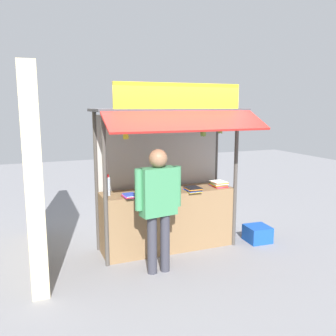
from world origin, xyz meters
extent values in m
plane|color=gray|center=(0.00, 0.00, 0.00)|extent=(20.00, 20.00, 0.00)
cube|color=olive|center=(0.00, 0.00, 0.47)|extent=(2.08, 0.56, 0.95)
cylinder|color=#4C4742|center=(-1.04, -0.28, 1.08)|extent=(0.06, 0.06, 2.16)
cylinder|color=#4C4742|center=(1.04, -0.28, 1.08)|extent=(0.06, 0.06, 2.16)
cylinder|color=#4C4742|center=(-1.04, 0.35, 1.08)|extent=(0.06, 0.06, 2.16)
cylinder|color=#4C4742|center=(1.04, 0.35, 1.08)|extent=(0.06, 0.06, 2.16)
cube|color=#B7B2A8|center=(0.00, 0.35, 1.05)|extent=(2.04, 0.04, 2.11)
cube|color=#3F3F44|center=(0.00, -0.07, 2.18)|extent=(2.28, 0.83, 0.04)
cube|color=red|center=(0.00, -0.73, 2.04)|extent=(2.24, 0.51, 0.26)
cube|color=yellow|center=(0.00, -0.43, 2.37)|extent=(1.87, 0.04, 0.35)
cylinder|color=#59544C|center=(0.00, -0.38, 2.08)|extent=(1.97, 0.02, 0.02)
cylinder|color=silver|center=(-0.94, 0.02, 1.08)|extent=(0.09, 0.09, 0.27)
cylinder|color=red|center=(-0.94, 0.02, 1.24)|extent=(0.06, 0.06, 0.04)
cylinder|color=silver|center=(-0.38, 0.00, 1.09)|extent=(0.09, 0.09, 0.28)
cylinder|color=white|center=(-0.38, 0.00, 1.25)|extent=(0.06, 0.06, 0.04)
cylinder|color=silver|center=(-0.25, 0.16, 1.04)|extent=(0.06, 0.06, 0.20)
cylinder|color=red|center=(-0.25, 0.16, 1.16)|extent=(0.04, 0.04, 0.03)
cube|color=red|center=(0.86, -0.09, 0.95)|extent=(0.22, 0.25, 0.01)
cube|color=blue|center=(0.86, -0.08, 0.96)|extent=(0.24, 0.26, 0.01)
cube|color=red|center=(0.85, -0.08, 0.97)|extent=(0.22, 0.25, 0.01)
cube|color=orange|center=(0.85, -0.08, 0.98)|extent=(0.23, 0.26, 0.01)
cube|color=green|center=(0.86, -0.08, 0.99)|extent=(0.23, 0.26, 0.01)
cube|color=white|center=(0.86, -0.09, 1.00)|extent=(0.24, 0.27, 0.01)
cube|color=red|center=(0.86, -0.08, 1.01)|extent=(0.23, 0.26, 0.01)
cube|color=yellow|center=(0.86, -0.08, 1.02)|extent=(0.22, 0.25, 0.01)
cube|color=white|center=(0.85, -0.08, 1.03)|extent=(0.22, 0.25, 0.01)
cube|color=black|center=(-0.67, -0.21, 0.95)|extent=(0.17, 0.22, 0.01)
cube|color=purple|center=(-0.67, -0.21, 0.96)|extent=(0.18, 0.23, 0.01)
cube|color=red|center=(-0.69, -0.21, 0.96)|extent=(0.19, 0.23, 0.01)
cube|color=purple|center=(-0.68, -0.21, 0.97)|extent=(0.18, 0.23, 0.01)
cube|color=white|center=(-0.67, -0.21, 0.98)|extent=(0.18, 0.23, 0.01)
cube|color=blue|center=(-0.67, -0.21, 0.99)|extent=(0.18, 0.23, 0.01)
cube|color=red|center=(-0.02, -0.02, 0.95)|extent=(0.19, 0.29, 0.01)
cube|color=yellow|center=(-0.02, -0.02, 0.96)|extent=(0.18, 0.29, 0.01)
cube|color=green|center=(-0.02, -0.02, 0.97)|extent=(0.18, 0.29, 0.01)
cube|color=black|center=(-0.02, -0.02, 0.98)|extent=(0.17, 0.28, 0.01)
cube|color=red|center=(-0.03, -0.03, 0.99)|extent=(0.17, 0.28, 0.01)
cube|color=green|center=(-0.03, -0.03, 1.00)|extent=(0.18, 0.28, 0.01)
cube|color=yellow|center=(0.32, -0.21, 0.95)|extent=(0.22, 0.25, 0.01)
cube|color=blue|center=(0.33, -0.20, 0.96)|extent=(0.22, 0.25, 0.01)
cube|color=black|center=(0.34, -0.19, 0.97)|extent=(0.24, 0.27, 0.01)
cube|color=blue|center=(0.32, -0.20, 0.98)|extent=(0.24, 0.27, 0.01)
cube|color=orange|center=(0.33, -0.21, 0.99)|extent=(0.23, 0.26, 0.01)
cube|color=black|center=(0.33, -0.20, 1.00)|extent=(0.22, 0.25, 0.01)
cylinder|color=#332D23|center=(0.69, -0.38, 2.03)|extent=(0.01, 0.01, 0.08)
cylinder|color=olive|center=(0.69, -0.38, 1.97)|extent=(0.04, 0.04, 0.04)
ellipsoid|color=olive|center=(0.71, -0.38, 1.90)|extent=(0.04, 0.08, 0.13)
ellipsoid|color=olive|center=(0.69, -0.37, 1.89)|extent=(0.05, 0.04, 0.13)
ellipsoid|color=olive|center=(0.67, -0.36, 1.90)|extent=(0.06, 0.06, 0.14)
ellipsoid|color=olive|center=(0.67, -0.39, 1.90)|extent=(0.06, 0.06, 0.14)
ellipsoid|color=olive|center=(0.69, -0.40, 1.89)|extent=(0.06, 0.04, 0.13)
cylinder|color=#332D23|center=(-0.76, -0.38, 2.01)|extent=(0.01, 0.01, 0.11)
cylinder|color=olive|center=(-0.76, -0.38, 1.94)|extent=(0.04, 0.04, 0.04)
ellipsoid|color=yellow|center=(-0.75, -0.38, 1.86)|extent=(0.04, 0.06, 0.14)
ellipsoid|color=yellow|center=(-0.76, -0.36, 1.86)|extent=(0.07, 0.05, 0.14)
ellipsoid|color=yellow|center=(-0.77, -0.36, 1.86)|extent=(0.07, 0.05, 0.14)
ellipsoid|color=yellow|center=(-0.78, -0.38, 1.86)|extent=(0.03, 0.07, 0.14)
ellipsoid|color=yellow|center=(-0.77, -0.40, 1.86)|extent=(0.07, 0.05, 0.14)
ellipsoid|color=yellow|center=(-0.75, -0.40, 1.86)|extent=(0.08, 0.05, 0.14)
cylinder|color=#332D23|center=(0.40, -0.38, 2.01)|extent=(0.01, 0.01, 0.11)
cylinder|color=olive|center=(0.40, -0.38, 1.93)|extent=(0.04, 0.04, 0.04)
ellipsoid|color=#76A13E|center=(0.42, -0.38, 1.86)|extent=(0.05, 0.08, 0.14)
ellipsoid|color=#76A13E|center=(0.40, -0.36, 1.86)|extent=(0.07, 0.05, 0.14)
ellipsoid|color=#76A13E|center=(0.38, -0.36, 1.86)|extent=(0.07, 0.07, 0.14)
ellipsoid|color=#76A13E|center=(0.39, -0.39, 1.86)|extent=(0.06, 0.06, 0.14)
ellipsoid|color=#76A13E|center=(0.41, -0.40, 1.86)|extent=(0.08, 0.05, 0.14)
cylinder|color=#383842|center=(-0.52, -0.73, 0.40)|extent=(0.13, 0.13, 0.81)
cylinder|color=#383842|center=(-0.34, -0.73, 0.40)|extent=(0.13, 0.13, 0.81)
cube|color=#3F8C59|center=(-0.43, -0.73, 1.13)|extent=(0.50, 0.27, 0.64)
cylinder|color=#3F8C59|center=(-0.70, -0.73, 1.18)|extent=(0.10, 0.10, 0.54)
cylinder|color=#3F8C59|center=(-0.16, -0.73, 1.18)|extent=(0.10, 0.10, 0.54)
sphere|color=#936B4C|center=(-0.43, -0.73, 1.57)|extent=(0.24, 0.24, 0.24)
cube|color=#194CB2|center=(1.49, -0.30, 0.13)|extent=(0.40, 0.40, 0.26)
cube|color=beige|center=(-1.96, 0.30, 1.36)|extent=(0.20, 2.40, 2.73)
camera|label=1|loc=(-2.02, -5.02, 2.24)|focal=38.21mm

